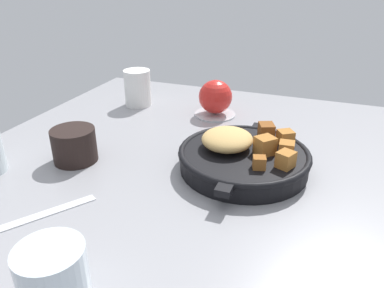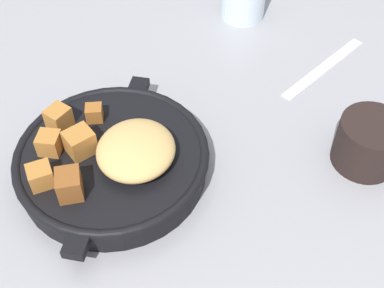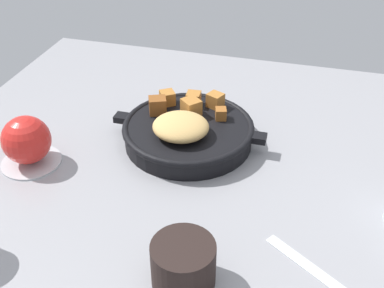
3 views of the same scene
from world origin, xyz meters
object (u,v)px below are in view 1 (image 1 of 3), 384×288
object	(u,v)px
cast_iron_skillet	(243,156)
white_creamer_pitcher	(138,88)
coffee_mug_dark	(74,145)
butter_knife	(33,217)
red_apple	(215,97)
water_glass_short	(54,280)

from	to	relation	value
cast_iron_skillet	white_creamer_pitcher	size ratio (longest dim) A/B	2.99
coffee_mug_dark	white_creamer_pitcher	xyz separation A→B (cm)	(31.92, 3.72, 1.46)
butter_knife	coffee_mug_dark	world-z (taller)	coffee_mug_dark
red_apple	butter_knife	xyz separation A→B (cm)	(-49.50, 12.27, -4.49)
red_apple	coffee_mug_dark	bearing A→B (deg)	151.52
white_creamer_pitcher	cast_iron_skillet	bearing A→B (deg)	-125.13
red_apple	butter_knife	size ratio (longest dim) A/B	0.43
cast_iron_skillet	water_glass_short	distance (cm)	38.57
cast_iron_skillet	white_creamer_pitcher	bearing A→B (deg)	54.87
butter_knife	coffee_mug_dark	size ratio (longest dim) A/B	2.30
water_glass_short	white_creamer_pitcher	bearing A→B (deg)	20.58
red_apple	coffee_mug_dark	size ratio (longest dim) A/B	1.00
cast_iron_skillet	red_apple	distance (cm)	27.45
butter_knife	white_creamer_pitcher	distance (cm)	50.30
coffee_mug_dark	cast_iron_skillet	bearing A→B (deg)	-75.27
red_apple	coffee_mug_dark	world-z (taller)	red_apple
butter_knife	white_creamer_pitcher	bearing A→B (deg)	44.18
cast_iron_skillet	butter_knife	distance (cm)	35.79
red_apple	water_glass_short	size ratio (longest dim) A/B	1.02
cast_iron_skillet	butter_knife	size ratio (longest dim) A/B	1.49
coffee_mug_dark	white_creamer_pitcher	world-z (taller)	white_creamer_pitcher
coffee_mug_dark	white_creamer_pitcher	size ratio (longest dim) A/B	0.88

